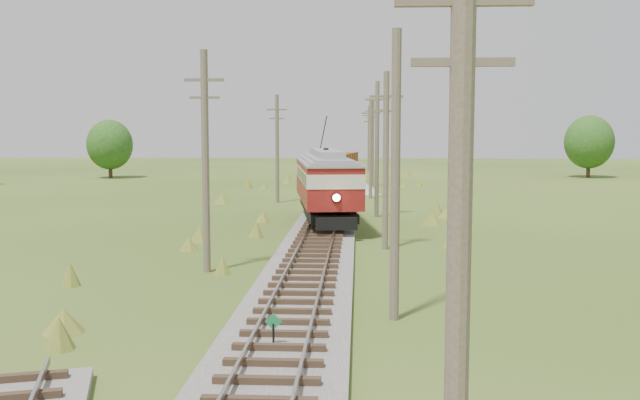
# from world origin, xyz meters

# --- Properties ---
(ground) EXTENTS (260.00, 260.00, 0.00)m
(ground) POSITION_xyz_m (0.00, 0.00, 0.00)
(ground) COLOR #2A4815
(ground) RESTS_ON ground
(railbed_main) EXTENTS (3.60, 96.00, 0.57)m
(railbed_main) POSITION_xyz_m (0.00, 34.00, 0.19)
(railbed_main) COLOR #605B54
(railbed_main) RESTS_ON ground
(switch_marker) EXTENTS (0.45, 0.06, 1.08)m
(switch_marker) POSITION_xyz_m (-0.20, 1.50, 0.63)
(switch_marker) COLOR black
(switch_marker) RESTS_ON ground
(streetcar) EXTENTS (4.77, 13.45, 6.09)m
(streetcar) POSITION_xyz_m (0.00, 26.82, 2.79)
(streetcar) COLOR black
(streetcar) RESTS_ON ground
(gondola) EXTENTS (3.92, 8.53, 2.73)m
(gondola) POSITION_xyz_m (0.00, 61.74, 2.03)
(gondola) COLOR black
(gondola) RESTS_ON ground
(gravel_pile) EXTENTS (3.15, 3.34, 1.15)m
(gravel_pile) POSITION_xyz_m (2.54, 48.32, 0.54)
(gravel_pile) COLOR gray
(gravel_pile) RESTS_ON ground
(utility_pole_r_0) EXTENTS (1.60, 0.30, 8.50)m
(utility_pole_r_0) POSITION_xyz_m (3.20, -8.00, 4.37)
(utility_pole_r_0) COLOR brown
(utility_pole_r_0) RESTS_ON ground
(utility_pole_r_1) EXTENTS (0.30, 0.30, 8.80)m
(utility_pole_r_1) POSITION_xyz_m (3.10, 5.00, 4.40)
(utility_pole_r_1) COLOR brown
(utility_pole_r_1) RESTS_ON ground
(utility_pole_r_2) EXTENTS (1.60, 0.30, 8.60)m
(utility_pole_r_2) POSITION_xyz_m (3.30, 18.00, 4.42)
(utility_pole_r_2) COLOR brown
(utility_pole_r_2) RESTS_ON ground
(utility_pole_r_3) EXTENTS (1.60, 0.30, 9.00)m
(utility_pole_r_3) POSITION_xyz_m (3.20, 31.00, 4.63)
(utility_pole_r_3) COLOR brown
(utility_pole_r_3) RESTS_ON ground
(utility_pole_r_4) EXTENTS (1.60, 0.30, 8.40)m
(utility_pole_r_4) POSITION_xyz_m (3.00, 44.00, 4.32)
(utility_pole_r_4) COLOR brown
(utility_pole_r_4) RESTS_ON ground
(utility_pole_r_5) EXTENTS (1.60, 0.30, 8.90)m
(utility_pole_r_5) POSITION_xyz_m (3.40, 57.00, 4.58)
(utility_pole_r_5) COLOR brown
(utility_pole_r_5) RESTS_ON ground
(utility_pole_r_6) EXTENTS (1.60, 0.30, 8.70)m
(utility_pole_r_6) POSITION_xyz_m (3.20, 70.00, 4.47)
(utility_pole_r_6) COLOR brown
(utility_pole_r_6) RESTS_ON ground
(utility_pole_l_a) EXTENTS (1.60, 0.30, 9.00)m
(utility_pole_l_a) POSITION_xyz_m (-4.20, 12.00, 4.63)
(utility_pole_l_a) COLOR brown
(utility_pole_l_a) RESTS_ON ground
(utility_pole_l_b) EXTENTS (1.60, 0.30, 8.60)m
(utility_pole_l_b) POSITION_xyz_m (-4.50, 40.00, 4.42)
(utility_pole_l_b) COLOR brown
(utility_pole_l_b) RESTS_ON ground
(tree_mid_a) EXTENTS (5.46, 5.46, 7.03)m
(tree_mid_a) POSITION_xyz_m (-28.00, 68.00, 4.02)
(tree_mid_a) COLOR #38281C
(tree_mid_a) RESTS_ON ground
(tree_mid_b) EXTENTS (5.88, 5.88, 7.57)m
(tree_mid_b) POSITION_xyz_m (30.00, 72.00, 4.33)
(tree_mid_b) COLOR #38281C
(tree_mid_b) RESTS_ON ground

